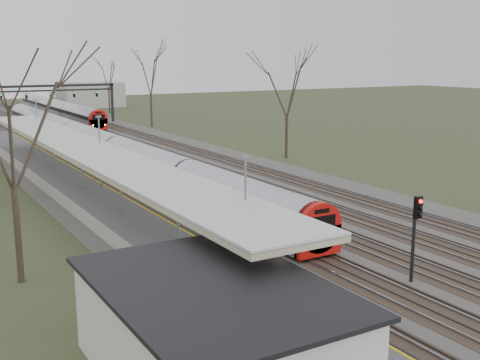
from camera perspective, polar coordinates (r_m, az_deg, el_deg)
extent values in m
cube|color=#474442|center=(66.42, -12.16, 2.62)|extent=(24.00, 160.00, 0.10)
cube|color=#4C3828|center=(64.81, -17.19, 2.18)|extent=(2.60, 160.00, 0.06)
cube|color=gray|center=(64.64, -17.82, 2.18)|extent=(0.07, 160.00, 0.12)
cube|color=gray|center=(64.97, -16.58, 2.30)|extent=(0.07, 160.00, 0.12)
cube|color=#4C3828|center=(65.69, -14.23, 2.46)|extent=(2.60, 160.00, 0.06)
cube|color=gray|center=(65.48, -14.83, 2.46)|extent=(0.07, 160.00, 0.12)
cube|color=gray|center=(65.88, -13.63, 2.58)|extent=(0.07, 160.00, 0.12)
cube|color=#4C3828|center=(66.74, -11.35, 2.73)|extent=(2.60, 160.00, 0.06)
cube|color=gray|center=(66.50, -11.93, 2.73)|extent=(0.07, 160.00, 0.12)
cube|color=gray|center=(66.96, -10.77, 2.84)|extent=(0.07, 160.00, 0.12)
cube|color=#4C3828|center=(67.95, -8.56, 2.98)|extent=(2.60, 160.00, 0.06)
cube|color=gray|center=(67.68, -9.13, 2.99)|extent=(0.07, 160.00, 0.12)
cube|color=gray|center=(68.21, -8.01, 3.09)|extent=(0.07, 160.00, 0.12)
cube|color=#4C3828|center=(69.32, -5.88, 3.22)|extent=(2.60, 160.00, 0.06)
cube|color=gray|center=(69.01, -6.42, 3.23)|extent=(0.07, 160.00, 0.12)
cube|color=gray|center=(69.60, -5.34, 3.32)|extent=(0.07, 160.00, 0.12)
cube|color=#9E9B93|center=(47.30, -15.80, -0.57)|extent=(3.50, 69.00, 1.00)
cylinder|color=slate|center=(22.17, 2.87, -8.47)|extent=(0.14, 0.14, 3.00)
cylinder|color=slate|center=(28.87, -5.91, -3.74)|extent=(0.14, 0.14, 3.00)
cylinder|color=slate|center=(36.10, -11.24, -0.79)|extent=(0.14, 0.14, 3.00)
cylinder|color=slate|center=(43.60, -14.75, 1.16)|extent=(0.14, 0.14, 3.00)
cylinder|color=slate|center=(51.25, -17.23, 2.53)|extent=(0.14, 0.14, 3.00)
cylinder|color=slate|center=(58.99, -19.06, 3.54)|extent=(0.14, 0.14, 3.00)
cube|color=silver|center=(42.40, -14.48, 3.01)|extent=(4.10, 50.00, 0.12)
cube|color=#C0B994|center=(42.43, -14.47, 2.78)|extent=(4.10, 50.00, 0.25)
cube|color=silver|center=(19.32, -2.62, -14.53)|extent=(6.00, 9.00, 3.20)
cube|color=black|center=(97.70, -12.02, 7.16)|extent=(0.35, 0.35, 6.00)
cube|color=black|center=(94.77, -18.03, 8.48)|extent=(21.00, 0.35, 0.35)
cube|color=black|center=(94.80, -18.00, 8.06)|extent=(21.00, 0.25, 0.25)
cube|color=black|center=(93.47, -21.71, 7.33)|extent=(0.32, 0.22, 0.85)
sphere|color=#0CFF19|center=(93.32, -21.71, 7.48)|extent=(0.16, 0.16, 0.16)
cube|color=black|center=(94.08, -19.59, 7.51)|extent=(0.32, 0.22, 0.85)
sphere|color=#0CFF19|center=(93.93, -19.59, 7.65)|extent=(0.16, 0.16, 0.16)
cube|color=black|center=(94.81, -17.51, 7.67)|extent=(0.32, 0.22, 0.85)
sphere|color=#0CFF19|center=(94.66, -17.49, 7.81)|extent=(0.16, 0.16, 0.16)
cube|color=black|center=(95.67, -15.45, 7.81)|extent=(0.32, 0.22, 0.85)
sphere|color=#0CFF19|center=(95.52, -15.44, 7.96)|extent=(0.16, 0.16, 0.16)
cube|color=black|center=(96.64, -13.43, 7.95)|extent=(0.32, 0.22, 0.85)
sphere|color=#0CFF19|center=(96.50, -13.41, 8.09)|extent=(0.16, 0.16, 0.16)
cylinder|color=#2D231C|center=(28.82, -20.31, -4.96)|extent=(0.30, 0.30, 4.50)
cylinder|color=#2D231C|center=(60.77, 4.43, 4.13)|extent=(0.30, 0.30, 4.50)
cube|color=#B1B4BB|center=(63.60, -13.75, 3.11)|extent=(2.55, 75.00, 1.60)
cylinder|color=#B1B4BB|center=(63.51, -13.78, 3.69)|extent=(2.60, 74.70, 2.60)
cube|color=black|center=(63.49, -13.78, 3.78)|extent=(2.62, 74.40, 0.55)
cube|color=red|center=(30.55, 7.41, -5.75)|extent=(2.55, 0.50, 1.50)
cylinder|color=red|center=(30.38, 7.38, -4.46)|extent=(2.60, 0.60, 2.60)
cube|color=black|center=(30.10, 7.71, -4.03)|extent=(1.70, 0.12, 0.70)
sphere|color=white|center=(29.93, 6.35, -6.29)|extent=(0.22, 0.22, 0.22)
sphere|color=white|center=(30.94, 8.88, -5.76)|extent=(0.22, 0.22, 0.22)
cube|color=black|center=(63.73, -13.71, 2.29)|extent=(1.80, 74.00, 0.35)
cube|color=#B1B4BB|center=(106.56, -16.93, 6.24)|extent=(2.55, 45.00, 1.60)
cylinder|color=#B1B4BB|center=(106.50, -16.95, 6.59)|extent=(2.60, 44.70, 2.60)
cube|color=black|center=(106.50, -16.96, 6.64)|extent=(2.62, 44.40, 0.55)
cube|color=red|center=(85.06, -13.28, 5.16)|extent=(2.55, 0.50, 1.50)
cylinder|color=red|center=(85.03, -13.32, 5.64)|extent=(2.60, 0.60, 2.60)
cube|color=black|center=(84.75, -13.27, 5.82)|extent=(1.70, 0.12, 0.70)
sphere|color=white|center=(84.63, -13.79, 5.04)|extent=(0.22, 0.22, 0.22)
sphere|color=white|center=(85.13, -12.69, 5.13)|extent=(0.22, 0.22, 0.22)
cube|color=black|center=(106.64, -16.90, 5.74)|extent=(1.80, 44.00, 0.35)
imported|color=navy|center=(18.00, 13.08, -16.13)|extent=(0.41, 0.61, 1.63)
cylinder|color=black|center=(28.15, 16.11, -5.60)|extent=(0.16, 0.16, 4.00)
cube|color=black|center=(27.64, 16.52, -2.50)|extent=(0.35, 0.22, 1.00)
sphere|color=#FF0C05|center=(27.48, 16.76, -1.95)|extent=(0.18, 0.18, 0.18)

